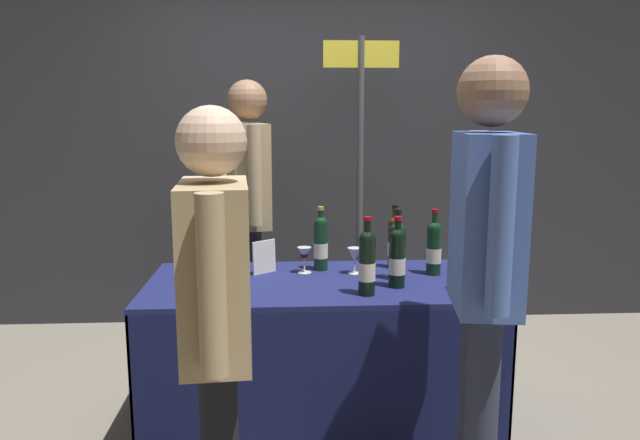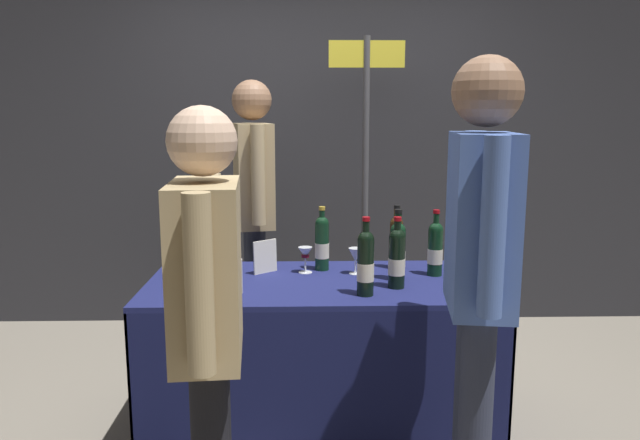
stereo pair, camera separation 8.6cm
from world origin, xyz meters
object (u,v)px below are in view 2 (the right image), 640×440
object	(u,v)px
taster_foreground_right	(208,308)
display_bottle_0	(477,258)
wine_glass_mid	(355,256)
booth_signpost	(365,160)
wine_glass_near_taster	(205,266)
featured_wine_bottle	(366,262)
vendor_presenter	(253,193)
wine_glass_near_vendor	(305,254)
tasting_table	(320,326)
flower_vase	(230,268)

from	to	relation	value
taster_foreground_right	display_bottle_0	bearing A→B (deg)	-56.95
wine_glass_mid	taster_foreground_right	distance (m)	1.24
booth_signpost	taster_foreground_right	bearing A→B (deg)	-108.50
display_bottle_0	booth_signpost	world-z (taller)	booth_signpost
wine_glass_near_taster	booth_signpost	distance (m)	1.59
featured_wine_bottle	vendor_presenter	xyz separation A→B (m)	(-0.59, 1.11, 0.16)
featured_wine_bottle	display_bottle_0	size ratio (longest dim) A/B	1.09
wine_glass_near_taster	display_bottle_0	bearing A→B (deg)	0.45
wine_glass_near_vendor	vendor_presenter	world-z (taller)	vendor_presenter
display_bottle_0	vendor_presenter	bearing A→B (deg)	138.75
featured_wine_bottle	wine_glass_near_taster	world-z (taller)	featured_wine_bottle
wine_glass_near_taster	taster_foreground_right	world-z (taller)	taster_foreground_right
wine_glass_near_vendor	booth_signpost	xyz separation A→B (m)	(0.40, 1.01, 0.40)
tasting_table	display_bottle_0	distance (m)	0.82
vendor_presenter	booth_signpost	size ratio (longest dim) A/B	0.86
booth_signpost	display_bottle_0	bearing A→B (deg)	-72.49
flower_vase	wine_glass_near_taster	bearing A→B (deg)	148.61
flower_vase	tasting_table	bearing A→B (deg)	25.22
flower_vase	vendor_presenter	xyz separation A→B (m)	(0.02, 1.07, 0.20)
flower_vase	vendor_presenter	size ratio (longest dim) A/B	0.21
flower_vase	booth_signpost	bearing A→B (deg)	61.41
tasting_table	wine_glass_mid	size ratio (longest dim) A/B	12.49
booth_signpost	tasting_table	bearing A→B (deg)	-105.84
wine_glass_near_vendor	wine_glass_near_taster	world-z (taller)	wine_glass_near_taster
wine_glass_near_vendor	wine_glass_mid	xyz separation A→B (m)	(0.25, -0.03, -0.00)
wine_glass_near_taster	vendor_presenter	distance (m)	1.02
wine_glass_mid	vendor_presenter	world-z (taller)	vendor_presenter
featured_wine_bottle	wine_glass_mid	xyz separation A→B (m)	(-0.01, 0.36, -0.06)
tasting_table	wine_glass_mid	world-z (taller)	wine_glass_mid
tasting_table	booth_signpost	size ratio (longest dim) A/B	0.81
wine_glass_near_taster	wine_glass_mid	bearing A→B (deg)	18.54
wine_glass_near_taster	flower_vase	bearing A→B (deg)	-31.39
display_bottle_0	wine_glass_near_vendor	bearing A→B (deg)	162.06
wine_glass_mid	flower_vase	size ratio (longest dim) A/B	0.36
wine_glass_near_vendor	booth_signpost	bearing A→B (deg)	68.35
display_bottle_0	wine_glass_mid	bearing A→B (deg)	157.21
wine_glass_mid	taster_foreground_right	xyz separation A→B (m)	(-0.57, -1.09, 0.09)
wine_glass_near_vendor	flower_vase	world-z (taller)	flower_vase
wine_glass_near_taster	featured_wine_bottle	bearing A→B (deg)	-9.46
wine_glass_near_vendor	taster_foreground_right	bearing A→B (deg)	-105.56
display_bottle_0	flower_vase	xyz separation A→B (m)	(-1.14, -0.09, -0.02)
taster_foreground_right	wine_glass_near_vendor	bearing A→B (deg)	-20.29
booth_signpost	wine_glass_mid	bearing A→B (deg)	-98.10
display_bottle_0	flower_vase	world-z (taller)	flower_vase
wine_glass_near_vendor	taster_foreground_right	world-z (taller)	taster_foreground_right
vendor_presenter	booth_signpost	bearing A→B (deg)	101.10
featured_wine_bottle	vendor_presenter	bearing A→B (deg)	117.76
display_bottle_0	wine_glass_near_taster	world-z (taller)	display_bottle_0
featured_wine_bottle	booth_signpost	bearing A→B (deg)	84.55
featured_wine_bottle	wine_glass_near_vendor	size ratio (longest dim) A/B	2.66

